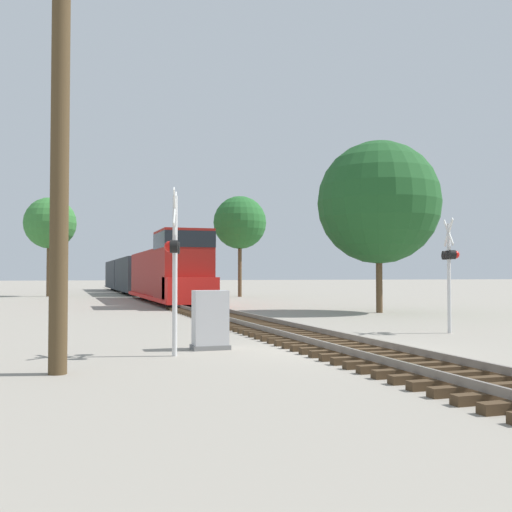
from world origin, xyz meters
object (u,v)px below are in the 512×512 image
(tree_mid_background, at_px, (240,223))
(tree_deep_background, at_px, (50,224))
(utility_pole, at_px, (60,157))
(tree_far_right, at_px, (379,203))
(crossing_signal_near, at_px, (174,256))
(relay_cabinet, at_px, (210,320))
(freight_train, at_px, (140,275))
(crossing_signal_far, at_px, (450,261))

(tree_mid_background, bearing_deg, tree_deep_background, 159.40)
(utility_pole, bearing_deg, tree_far_right, 43.74)
(tree_far_right, distance_m, tree_deep_background, 33.86)
(tree_far_right, bearing_deg, crossing_signal_near, -134.87)
(relay_cabinet, bearing_deg, crossing_signal_near, -139.21)
(relay_cabinet, xyz_separation_m, tree_deep_background, (-4.79, 41.49, 5.78))
(relay_cabinet, bearing_deg, freight_train, 85.58)
(tree_deep_background, bearing_deg, freight_train, -5.67)
(freight_train, relative_size, crossing_signal_near, 12.57)
(tree_far_right, bearing_deg, tree_deep_background, 119.27)
(crossing_signal_near, distance_m, tree_deep_background, 42.83)
(utility_pole, xyz_separation_m, tree_far_right, (15.50, 14.84, 1.39))
(relay_cabinet, distance_m, tree_deep_background, 42.17)
(freight_train, height_order, utility_pole, utility_pole)
(crossing_signal_near, xyz_separation_m, tree_far_right, (12.89, 12.95, 3.27))
(crossing_signal_near, xyz_separation_m, utility_pole, (-2.61, -1.88, 1.88))
(freight_train, distance_m, utility_pole, 44.17)
(freight_train, bearing_deg, crossing_signal_near, -95.87)
(freight_train, xyz_separation_m, crossing_signal_near, (-4.28, -41.69, 0.44))
(tree_far_right, height_order, tree_mid_background, tree_mid_background)
(tree_mid_background, distance_m, tree_deep_background, 17.11)
(relay_cabinet, bearing_deg, tree_mid_background, 72.44)
(freight_train, distance_m, relay_cabinet, 40.84)
(crossing_signal_far, bearing_deg, utility_pole, 127.53)
(crossing_signal_near, bearing_deg, crossing_signal_far, 119.57)
(tree_mid_background, bearing_deg, utility_pole, -111.34)
(crossing_signal_near, height_order, relay_cabinet, crossing_signal_near)
(crossing_signal_far, distance_m, tree_mid_background, 34.07)
(freight_train, height_order, tree_deep_background, tree_deep_background)
(relay_cabinet, height_order, tree_mid_background, tree_mid_background)
(utility_pole, height_order, tree_deep_background, tree_deep_background)
(crossing_signal_near, height_order, tree_far_right, tree_far_right)
(relay_cabinet, height_order, tree_deep_background, tree_deep_background)
(relay_cabinet, relative_size, utility_pole, 0.18)
(relay_cabinet, relative_size, tree_mid_background, 0.17)
(tree_far_right, bearing_deg, relay_cabinet, -134.48)
(crossing_signal_far, xyz_separation_m, utility_pole, (-12.36, -4.62, 1.87))
(crossing_signal_far, bearing_deg, tree_far_right, -0.04)
(utility_pole, relative_size, tree_deep_background, 0.94)
(tree_mid_background, xyz_separation_m, tree_deep_background, (-16.02, 6.02, -0.01))
(utility_pole, bearing_deg, tree_deep_background, 91.35)
(tree_deep_background, bearing_deg, crossing_signal_far, -71.36)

